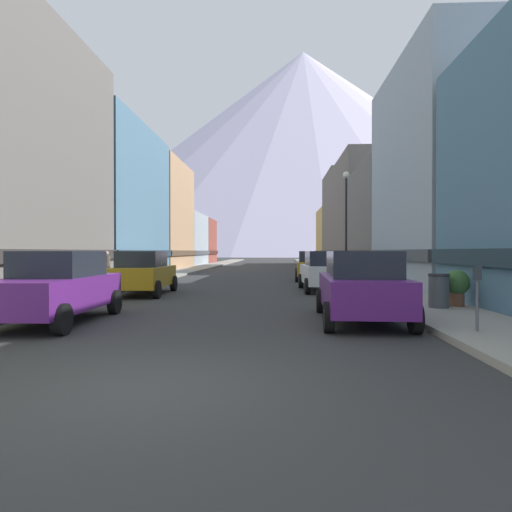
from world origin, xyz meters
The scene contains 23 objects.
ground_plane centered at (0.00, 0.00, 0.00)m, with size 400.00×400.00×0.00m, color #2F2F2F.
sidewalk_left centered at (-6.25, 35.00, 0.07)m, with size 2.50×100.00×0.15m, color gray.
sidewalk_right centered at (6.25, 35.00, 0.07)m, with size 2.50×100.00×0.15m, color gray.
storefront_left_2 centered at (-11.19, 26.12, 5.15)m, with size 7.69×12.76×10.64m.
storefront_left_3 centered at (-10.90, 38.44, 5.06)m, with size 7.10×11.12×10.46m.
storefront_left_4 centered at (-12.25, 49.25, 3.06)m, with size 9.80×10.31×6.35m.
storefront_left_5 centered at (-11.85, 58.68, 3.05)m, with size 9.00×8.33×6.34m.
storefront_right_1 centered at (10.76, 17.10, 5.35)m, with size 6.82×10.98×11.06m.
storefront_right_2 centered at (11.94, 27.34, 3.79)m, with size 9.18×9.25×7.86m.
storefront_right_3 centered at (10.84, 37.78, 5.12)m, with size 6.97×11.60×10.59m.
storefront_right_4 centered at (12.34, 48.69, 5.35)m, with size 9.97×10.14×11.05m.
storefront_right_5 centered at (11.76, 58.60, 3.69)m, with size 8.82×9.35×7.66m.
car_left_0 centered at (-3.80, 5.28, 0.90)m, with size 2.14×4.44×1.78m.
car_left_1 centered at (-3.80, 12.59, 0.90)m, with size 2.20×4.46×1.78m.
car_right_0 centered at (3.80, 5.73, 0.90)m, with size 2.21×4.47×1.78m.
car_right_1 centered at (3.80, 14.58, 0.90)m, with size 2.19×4.46×1.78m.
car_right_2 centered at (3.80, 21.74, 0.90)m, with size 2.21×4.47×1.78m.
parking_meter_near centered at (5.75, 3.65, 1.01)m, with size 0.14×0.10×1.33m.
trash_bin_right centered at (6.35, 7.57, 0.64)m, with size 0.59×0.59×0.98m.
potted_plant_0 centered at (7.00, 7.93, 0.77)m, with size 0.75×0.75×1.07m.
pedestrian_0 centered at (-6.25, 14.96, 0.91)m, with size 0.36×0.36×1.64m.
streetlamp_right centered at (5.35, 18.64, 3.99)m, with size 0.36×0.36×5.86m.
mountain_backdrop centered at (16.54, 260.00, 58.69)m, with size 286.22×286.22×117.39m, color silver.
Camera 1 is at (1.70, -5.77, 1.78)m, focal length 31.91 mm.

